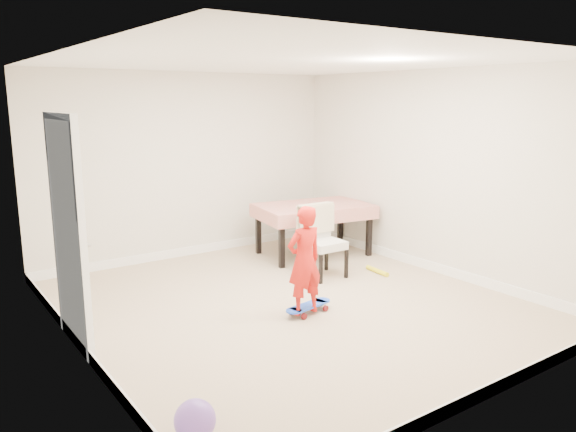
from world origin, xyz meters
TOP-DOWN VIEW (x-y plane):
  - ground at (0.00, 0.00)m, footprint 5.00×5.00m
  - ceiling at (0.00, 0.00)m, footprint 4.50×5.00m
  - wall_back at (0.00, 2.48)m, footprint 4.50×0.04m
  - wall_front at (0.00, -2.48)m, footprint 4.50×0.04m
  - wall_left at (-2.23, 0.00)m, footprint 0.04×5.00m
  - wall_right at (2.23, 0.00)m, footprint 0.04×5.00m
  - door at (-2.22, 0.30)m, footprint 0.11×0.94m
  - baseboard_back at (0.00, 2.49)m, footprint 4.50×0.02m
  - baseboard_front at (0.00, -2.49)m, footprint 4.50×0.02m
  - baseboard_left at (-2.24, 0.00)m, footprint 0.02×5.00m
  - baseboard_right at (2.24, 0.00)m, footprint 0.02×5.00m
  - dining_table at (1.45, 1.47)m, footprint 1.72×1.24m
  - dining_chair at (0.91, 0.56)m, footprint 0.51×0.59m
  - skateboard at (-0.00, -0.32)m, footprint 0.63×0.31m
  - child at (-0.09, -0.36)m, footprint 0.42×0.28m
  - balloon at (-1.99, -1.69)m, footprint 0.28×0.28m
  - foam_toy at (1.58, 0.27)m, footprint 0.09×0.40m

SIDE VIEW (x-z plane):
  - ground at x=0.00m, z-range 0.00..0.00m
  - foam_toy at x=1.58m, z-range 0.00..0.06m
  - skateboard at x=0.00m, z-range 0.00..0.09m
  - baseboard_back at x=0.00m, z-range 0.00..0.12m
  - baseboard_front at x=0.00m, z-range 0.00..0.12m
  - baseboard_left at x=-2.24m, z-range 0.00..0.12m
  - baseboard_right at x=2.24m, z-range 0.00..0.12m
  - balloon at x=-1.99m, z-range 0.00..0.28m
  - dining_table at x=1.45m, z-range 0.00..0.74m
  - dining_chair at x=0.91m, z-range 0.00..0.92m
  - child at x=-0.09m, z-range 0.00..1.14m
  - door at x=-2.22m, z-range -0.03..2.08m
  - wall_back at x=0.00m, z-range 0.00..2.60m
  - wall_front at x=0.00m, z-range 0.00..2.60m
  - wall_left at x=-2.23m, z-range 0.00..2.60m
  - wall_right at x=2.23m, z-range 0.00..2.60m
  - ceiling at x=0.00m, z-range 2.56..2.60m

